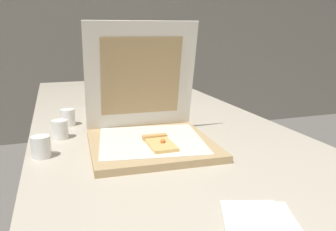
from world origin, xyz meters
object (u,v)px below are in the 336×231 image
object	(u,v)px
pizza_box_back	(127,80)
cup_white_near_left	(41,147)
pizza_box_middle	(134,98)
cup_white_mid	(68,117)
cup_white_near_center	(60,129)
pizza_box_front	(149,128)
napkin_pile	(259,217)
table	(150,129)

from	to	relation	value
pizza_box_back	cup_white_near_left	xyz separation A→B (m)	(-0.49, -1.12, -0.03)
pizza_box_middle	cup_white_mid	size ratio (longest dim) A/B	7.70
pizza_box_middle	pizza_box_back	bearing A→B (deg)	86.55
pizza_box_back	cup_white_near_center	xyz separation A→B (m)	(-0.44, -0.94, -0.03)
pizza_box_front	pizza_box_middle	world-z (taller)	same
pizza_box_middle	napkin_pile	bearing A→B (deg)	-83.66
pizza_box_front	cup_white_mid	size ratio (longest dim) A/B	6.19
pizza_box_middle	cup_white_mid	world-z (taller)	pizza_box_middle
cup_white_mid	napkin_pile	xyz separation A→B (m)	(0.33, -0.84, -0.03)
cup_white_mid	cup_white_near_center	bearing A→B (deg)	-101.54
pizza_box_front	cup_white_near_left	world-z (taller)	pizza_box_front
cup_white_mid	napkin_pile	distance (m)	0.91
table	pizza_box_middle	distance (m)	0.22
pizza_box_middle	cup_white_near_center	world-z (taller)	pizza_box_middle
pizza_box_front	pizza_box_middle	size ratio (longest dim) A/B	0.80
pizza_box_middle	cup_white_mid	xyz separation A→B (m)	(-0.31, -0.18, -0.02)
pizza_box_back	cup_white_mid	distance (m)	0.87
pizza_box_middle	pizza_box_back	distance (m)	0.60
pizza_box_middle	cup_white_near_left	bearing A→B (deg)	-122.31
pizza_box_front	pizza_box_back	xyz separation A→B (m)	(0.16, 1.11, 0.00)
pizza_box_front	cup_white_near_center	world-z (taller)	pizza_box_front
pizza_box_front	cup_white_near_center	bearing A→B (deg)	152.46
table	cup_white_near_left	bearing A→B (deg)	-142.26
table	cup_white_mid	world-z (taller)	cup_white_mid
table	pizza_box_back	size ratio (longest dim) A/B	6.08
cup_white_near_center	table	bearing A→B (deg)	22.90
pizza_box_back	cup_white_near_left	distance (m)	1.22
napkin_pile	pizza_box_middle	bearing A→B (deg)	91.08
table	cup_white_mid	distance (m)	0.34
table	napkin_pile	xyz separation A→B (m)	(-0.00, -0.83, 0.05)
pizza_box_back	napkin_pile	bearing A→B (deg)	-94.65
cup_white_near_center	cup_white_mid	distance (m)	0.17
pizza_box_back	pizza_box_front	bearing A→B (deg)	-100.28
pizza_box_back	cup_white_mid	bearing A→B (deg)	-119.47
table	pizza_box_back	bearing A→B (deg)	84.96
cup_white_mid	cup_white_near_left	size ratio (longest dim) A/B	1.00
table	pizza_box_front	size ratio (longest dim) A/B	6.10
pizza_box_front	cup_white_mid	world-z (taller)	pizza_box_front
table	cup_white_near_center	size ratio (longest dim) A/B	37.79
table	cup_white_near_center	bearing A→B (deg)	-157.10
pizza_box_middle	napkin_pile	distance (m)	1.03
pizza_box_back	table	bearing A→B (deg)	-97.16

